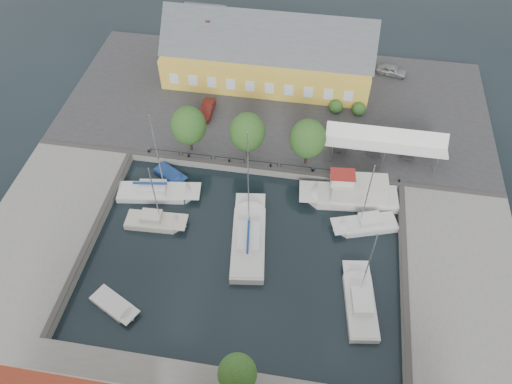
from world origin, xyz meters
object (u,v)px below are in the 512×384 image
(west_boat_b, at_px, (155,222))
(launch_nw, at_px, (170,175))
(center_sailboat, at_px, (249,240))
(trawler, at_px, (353,194))
(car_silver, at_px, (392,70))
(east_boat_a, at_px, (366,225))
(warehouse, at_px, (264,55))
(tent_canopy, at_px, (386,140))
(west_boat_a, at_px, (157,193))
(car_red, at_px, (207,109))
(east_boat_c, at_px, (360,303))
(launch_sw, at_px, (114,306))

(west_boat_b, bearing_deg, launch_nw, 92.80)
(center_sailboat, xyz_separation_m, trawler, (10.64, 7.64, 0.66))
(car_silver, height_order, launch_nw, car_silver)
(east_boat_a, bearing_deg, west_boat_b, -171.78)
(warehouse, relative_size, tent_canopy, 2.04)
(tent_canopy, bearing_deg, east_boat_a, -98.56)
(warehouse, height_order, west_boat_a, west_boat_a)
(car_red, height_order, trawler, trawler)
(launch_nw, bearing_deg, east_boat_c, -30.79)
(east_boat_c, bearing_deg, west_boat_b, 164.32)
(car_red, bearing_deg, east_boat_c, -49.08)
(tent_canopy, distance_m, car_red, 23.11)
(trawler, xyz_separation_m, launch_nw, (-21.57, 0.35, -0.93))
(west_boat_a, bearing_deg, east_boat_c, -23.98)
(tent_canopy, xyz_separation_m, west_boat_a, (-25.42, -9.45, -3.41))
(east_boat_a, distance_m, launch_nw, 23.57)
(east_boat_c, relative_size, launch_sw, 2.04)
(tent_canopy, relative_size, west_boat_b, 1.47)
(car_silver, distance_m, launch_nw, 35.07)
(center_sailboat, xyz_separation_m, east_boat_c, (11.91, -5.61, -0.10))
(east_boat_c, xyz_separation_m, launch_nw, (-22.83, 13.61, -0.17))
(car_silver, height_order, center_sailboat, center_sailboat)
(center_sailboat, height_order, east_boat_c, center_sailboat)
(center_sailboat, relative_size, trawler, 1.33)
(east_boat_a, height_order, east_boat_c, east_boat_c)
(launch_nw, bearing_deg, warehouse, 67.91)
(tent_canopy, height_order, center_sailboat, center_sailboat)
(west_boat_b, xyz_separation_m, launch_sw, (-0.96, -10.35, -0.17))
(warehouse, distance_m, west_boat_b, 28.84)
(car_silver, xyz_separation_m, launch_nw, (-26.14, -23.31, -1.64))
(launch_sw, bearing_deg, center_sailboat, 39.93)
(east_boat_a, distance_m, west_boat_a, 23.89)
(west_boat_a, relative_size, launch_nw, 2.76)
(tent_canopy, height_order, east_boat_c, east_boat_c)
(warehouse, xyz_separation_m, tent_canopy, (16.60, -13.86, -0.74))
(launch_sw, bearing_deg, car_silver, 56.86)
(car_silver, relative_size, east_boat_c, 0.39)
(east_boat_c, distance_m, west_boat_b, 23.34)
(center_sailboat, relative_size, launch_nw, 3.36)
(center_sailboat, xyz_separation_m, launch_nw, (-10.93, 8.00, -0.27))
(west_boat_a, bearing_deg, car_red, 78.49)
(car_red, xyz_separation_m, west_boat_a, (-2.83, -13.92, -1.42))
(car_silver, height_order, car_red, car_silver)
(car_red, distance_m, center_sailboat, 20.74)
(launch_sw, bearing_deg, car_red, 84.41)
(car_red, bearing_deg, launch_sw, -94.95)
(west_boat_a, bearing_deg, tent_canopy, 20.39)
(warehouse, bearing_deg, tent_canopy, -39.86)
(center_sailboat, xyz_separation_m, west_boat_b, (-10.57, 0.70, -0.10))
(center_sailboat, bearing_deg, car_silver, 64.08)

